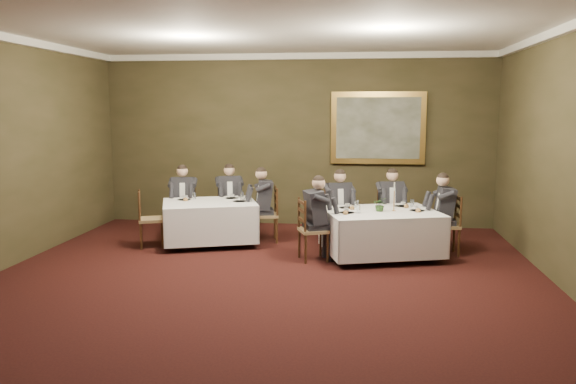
% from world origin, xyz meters
% --- Properties ---
extents(ground, '(10.00, 10.00, 0.00)m').
position_xyz_m(ground, '(0.00, 0.00, 0.00)').
color(ground, black).
rests_on(ground, ground).
extents(ceiling, '(8.00, 10.00, 0.10)m').
position_xyz_m(ceiling, '(0.00, 0.00, 3.50)').
color(ceiling, silver).
rests_on(ceiling, back_wall).
extents(back_wall, '(8.00, 0.10, 3.50)m').
position_xyz_m(back_wall, '(0.00, 5.00, 1.75)').
color(back_wall, '#332F19').
rests_on(back_wall, ground).
extents(crown_molding, '(8.00, 10.00, 0.12)m').
position_xyz_m(crown_molding, '(0.00, 0.00, 3.44)').
color(crown_molding, white).
rests_on(crown_molding, back_wall).
extents(table_main, '(2.10, 1.81, 0.67)m').
position_xyz_m(table_main, '(1.65, 2.52, 0.45)').
color(table_main, black).
rests_on(table_main, ground).
extents(table_second, '(1.94, 1.69, 0.67)m').
position_xyz_m(table_second, '(-1.34, 3.05, 0.45)').
color(table_second, black).
rests_on(table_second, ground).
extents(chair_main_backleft, '(0.55, 0.54, 1.00)m').
position_xyz_m(chair_main_backleft, '(0.93, 3.26, 0.28)').
color(chair_main_backleft, olive).
rests_on(chair_main_backleft, ground).
extents(diner_main_backleft, '(0.53, 0.58, 1.35)m').
position_xyz_m(diner_main_backleft, '(0.93, 3.25, 0.51)').
color(diner_main_backleft, black).
rests_on(diner_main_backleft, chair_main_backleft).
extents(chair_main_backright, '(0.50, 0.48, 1.00)m').
position_xyz_m(chair_main_backright, '(1.85, 3.54, 0.28)').
color(chair_main_backright, olive).
rests_on(chair_main_backright, ground).
extents(diner_main_backright, '(0.47, 0.54, 1.35)m').
position_xyz_m(diner_main_backright, '(1.86, 3.53, 0.51)').
color(diner_main_backright, black).
rests_on(diner_main_backright, chair_main_backright).
extents(chair_main_endleft, '(0.55, 0.56, 1.00)m').
position_xyz_m(chair_main_endleft, '(0.57, 2.20, 0.28)').
color(chair_main_endleft, olive).
rests_on(chair_main_endleft, ground).
extents(diner_main_endleft, '(0.59, 0.54, 1.35)m').
position_xyz_m(diner_main_endleft, '(0.58, 2.20, 0.51)').
color(diner_main_endleft, black).
rests_on(diner_main_endleft, chair_main_endleft).
extents(chair_main_endright, '(0.44, 0.46, 1.00)m').
position_xyz_m(chair_main_endright, '(2.74, 2.84, 0.28)').
color(chair_main_endright, olive).
rests_on(chair_main_endright, ground).
extents(diner_main_endright, '(0.50, 0.43, 1.35)m').
position_xyz_m(diner_main_endright, '(2.73, 2.84, 0.51)').
color(diner_main_endright, black).
rests_on(diner_main_endright, chair_main_endright).
extents(chair_sec_backleft, '(0.51, 0.49, 1.00)m').
position_xyz_m(chair_sec_backleft, '(-2.02, 3.70, 0.28)').
color(chair_sec_backleft, olive).
rests_on(chair_sec_backleft, ground).
extents(diner_sec_backleft, '(0.48, 0.54, 1.35)m').
position_xyz_m(diner_sec_backleft, '(-2.01, 3.69, 0.51)').
color(diner_sec_backleft, black).
rests_on(diner_sec_backleft, chair_sec_backleft).
extents(chair_sec_backright, '(0.55, 0.54, 1.00)m').
position_xyz_m(chair_sec_backright, '(-1.19, 3.98, 0.28)').
color(chair_sec_backright, olive).
rests_on(chair_sec_backright, ground).
extents(diner_sec_backright, '(0.53, 0.58, 1.35)m').
position_xyz_m(diner_sec_backright, '(-1.19, 3.97, 0.51)').
color(diner_sec_backright, black).
rests_on(diner_sec_backright, chair_sec_backright).
extents(chair_sec_endright, '(0.51, 0.53, 1.00)m').
position_xyz_m(chair_sec_endright, '(-0.37, 3.38, 0.28)').
color(chair_sec_endright, olive).
rests_on(chair_sec_endright, ground).
extents(diner_sec_endright, '(0.56, 0.50, 1.35)m').
position_xyz_m(diner_sec_endright, '(-0.38, 3.37, 0.51)').
color(diner_sec_endright, black).
rests_on(diner_sec_endright, chair_sec_endright).
extents(chair_sec_endleft, '(0.55, 0.56, 1.00)m').
position_xyz_m(chair_sec_endleft, '(-2.31, 2.72, 0.28)').
color(chair_sec_endleft, olive).
rests_on(chair_sec_endleft, ground).
extents(centerpiece, '(0.23, 0.20, 0.25)m').
position_xyz_m(centerpiece, '(1.63, 2.48, 0.89)').
color(centerpiece, '#2D5926').
rests_on(centerpiece, table_main).
extents(candlestick, '(0.07, 0.07, 0.48)m').
position_xyz_m(candlestick, '(1.85, 2.55, 0.94)').
color(candlestick, '#BF833A').
rests_on(candlestick, table_main).
extents(place_setting_table_main, '(0.33, 0.31, 0.14)m').
position_xyz_m(place_setting_table_main, '(1.14, 2.77, 0.80)').
color(place_setting_table_main, white).
rests_on(place_setting_table_main, table_main).
extents(place_setting_table_second, '(0.33, 0.31, 0.14)m').
position_xyz_m(place_setting_table_second, '(-1.81, 3.26, 0.80)').
color(place_setting_table_second, white).
rests_on(place_setting_table_second, table_second).
extents(painting, '(1.88, 0.09, 1.44)m').
position_xyz_m(painting, '(1.65, 4.94, 2.01)').
color(painting, '#E8B055').
rests_on(painting, back_wall).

